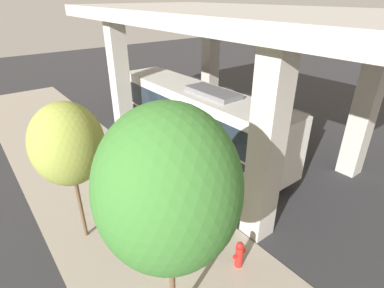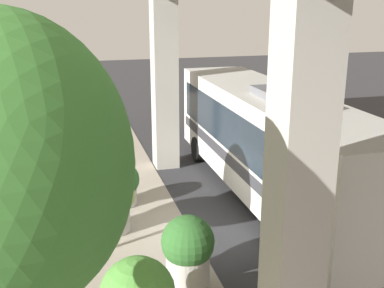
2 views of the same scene
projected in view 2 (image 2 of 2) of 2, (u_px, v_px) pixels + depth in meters
The scene contains 7 objects.
ground_plane at pixel (188, 227), 13.99m from camera, with size 80.00×80.00×0.00m, color #2D2D30.
sidewalk_strip at pixel (83, 239), 13.24m from camera, with size 6.00×40.00×0.02m.
bus at pixel (270, 139), 15.44m from camera, with size 2.70×12.22×3.77m.
planter_front at pixel (122, 184), 15.29m from camera, with size 1.11×1.11×1.42m.
planter_middle at pixel (188, 249), 11.04m from camera, with size 1.24×1.24×1.66m.
planter_extra at pixel (112, 201), 13.49m from camera, with size 1.30×1.30×1.77m.
street_tree_near at pixel (4, 167), 5.83m from camera, with size 3.18×3.18×6.33m.
Camera 2 is at (-3.20, -12.27, 6.38)m, focal length 45.00 mm.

